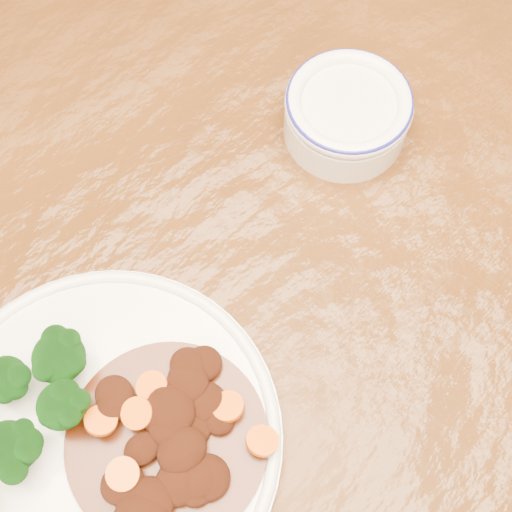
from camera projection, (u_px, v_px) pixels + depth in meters
ground at (263, 431)px, 1.34m from camera, size 4.00×4.00×0.00m
dining_table at (270, 315)px, 0.72m from camera, size 1.60×1.08×0.75m
dinner_plate at (102, 439)px, 0.59m from camera, size 0.30×0.30×0.02m
broccoli_florets at (15, 421)px, 0.56m from camera, size 0.16×0.11×0.05m
mince_stew at (169, 441)px, 0.57m from camera, size 0.17×0.17×0.03m
dip_bowl at (347, 113)px, 0.69m from camera, size 0.12×0.12×0.06m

